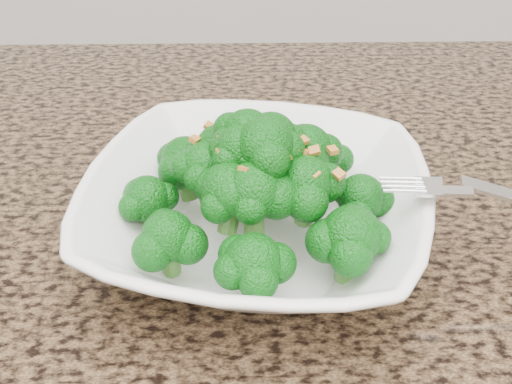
{
  "coord_description": "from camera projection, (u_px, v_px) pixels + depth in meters",
  "views": [
    {
      "loc": [
        0.12,
        0.02,
        1.22
      ],
      "look_at": [
        0.13,
        0.41,
        0.95
      ],
      "focal_mm": 45.0,
      "sensor_mm": 36.0,
      "label": 1
    }
  ],
  "objects": [
    {
      "name": "granite_counter",
      "position": [
        57.0,
        371.0,
        0.42
      ],
      "size": [
        1.64,
        1.04,
        0.03
      ],
      "primitive_type": "cube",
      "color": "brown",
      "rests_on": "cabinet"
    },
    {
      "name": "bowl",
      "position": [
        256.0,
        213.0,
        0.48
      ],
      "size": [
        0.3,
        0.3,
        0.06
      ],
      "primitive_type": "imported",
      "rotation": [
        0.0,
        0.0,
        -0.19
      ],
      "color": "white",
      "rests_on": "granite_counter"
    },
    {
      "name": "broccoli_pile",
      "position": [
        256.0,
        133.0,
        0.44
      ],
      "size": [
        0.22,
        0.22,
        0.07
      ],
      "primitive_type": null,
      "color": "#0B620F",
      "rests_on": "bowl"
    },
    {
      "name": "garlic_topping",
      "position": [
        256.0,
        80.0,
        0.42
      ],
      "size": [
        0.13,
        0.13,
        0.01
      ],
      "primitive_type": null,
      "color": "#CA7E31",
      "rests_on": "broccoli_pile"
    },
    {
      "name": "fork",
      "position": [
        462.0,
        192.0,
        0.44
      ],
      "size": [
        0.18,
        0.07,
        0.01
      ],
      "primitive_type": null,
      "rotation": [
        0.0,
        0.0,
        -0.21
      ],
      "color": "silver",
      "rests_on": "bowl"
    }
  ]
}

